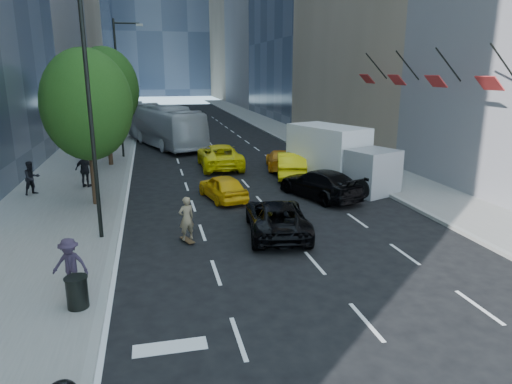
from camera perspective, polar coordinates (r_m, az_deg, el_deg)
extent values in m
plane|color=black|center=(16.06, 3.94, -9.14)|extent=(160.00, 160.00, 0.00)
cube|color=slate|center=(44.72, -18.94, 5.81)|extent=(6.00, 120.00, 0.15)
cube|color=slate|center=(46.73, 5.03, 6.91)|extent=(4.00, 120.00, 0.15)
cylinder|color=black|center=(18.18, -20.05, 9.66)|extent=(0.16, 0.16, 10.00)
cylinder|color=black|center=(36.09, -16.81, 12.10)|extent=(0.16, 0.16, 10.00)
cylinder|color=black|center=(36.18, -15.89, 19.64)|extent=(1.80, 0.12, 0.12)
cube|color=#99998C|center=(36.15, -14.37, 19.58)|extent=(0.50, 0.22, 0.15)
cylinder|color=#312413|center=(23.67, -19.65, 2.31)|extent=(0.30, 0.30, 3.15)
ellipsoid|color=#18340E|center=(23.23, -20.36, 10.17)|extent=(4.20, 4.20, 5.25)
cylinder|color=#312413|center=(33.46, -17.87, 6.13)|extent=(0.30, 0.30, 3.38)
ellipsoid|color=#18340E|center=(33.15, -18.36, 12.09)|extent=(4.50, 4.50, 5.62)
cylinder|color=#312413|center=(46.35, -16.64, 8.21)|extent=(0.30, 0.30, 2.93)
ellipsoid|color=#18340E|center=(46.13, -16.93, 11.93)|extent=(3.90, 3.90, 4.88)
cylinder|color=black|center=(54.17, -15.42, 10.39)|extent=(0.14, 0.14, 5.20)
imported|color=black|center=(54.08, -15.53, 12.07)|extent=(2.48, 0.53, 1.00)
cylinder|color=black|center=(23.76, 28.63, 13.92)|extent=(1.75, 0.08, 1.75)
cube|color=#A62726|center=(23.35, 27.14, 12.01)|extent=(0.64, 1.30, 0.64)
cylinder|color=black|center=(26.92, 22.91, 14.46)|extent=(1.75, 0.08, 1.75)
cube|color=#A62726|center=(26.56, 21.56, 12.76)|extent=(0.64, 1.30, 0.64)
cylinder|color=black|center=(30.28, 18.41, 14.78)|extent=(1.75, 0.08, 1.75)
cube|color=#A62726|center=(29.95, 17.18, 13.25)|extent=(0.64, 1.30, 0.64)
cylinder|color=black|center=(33.77, 14.82, 14.98)|extent=(1.75, 0.08, 1.75)
cube|color=#A62726|center=(33.48, 13.71, 13.59)|extent=(0.64, 1.30, 0.64)
imported|color=#79684B|center=(17.96, -8.68, -3.65)|extent=(0.74, 0.62, 1.74)
imported|color=black|center=(18.81, 2.61, -3.17)|extent=(3.03, 5.33, 1.40)
imported|color=black|center=(24.30, 7.99, 1.02)|extent=(3.74, 5.64, 1.52)
imported|color=#EFB20C|center=(23.81, -4.19, 0.62)|extent=(2.39, 4.19, 1.34)
imported|color=yellow|center=(29.03, 4.39, 3.48)|extent=(2.87, 5.15, 1.61)
imported|color=yellow|center=(31.77, -4.57, 4.51)|extent=(2.80, 5.94, 1.64)
imported|color=orange|center=(31.35, 3.06, 4.08)|extent=(2.69, 4.78, 1.31)
imported|color=silver|center=(41.98, -11.48, 8.14)|extent=(6.83, 13.18, 3.59)
cube|color=silver|center=(27.87, 8.94, 5.26)|extent=(4.11, 5.43, 2.84)
cube|color=gray|center=(25.57, 14.35, 2.43)|extent=(3.02, 2.84, 2.42)
cylinder|color=black|center=(24.64, 13.27, 0.40)|extent=(0.73, 1.11, 1.05)
cylinder|color=black|center=(26.28, 16.54, 1.07)|extent=(0.73, 1.11, 1.05)
cylinder|color=black|center=(28.66, 4.91, 2.76)|extent=(0.73, 1.11, 1.05)
cylinder|color=black|center=(30.08, 8.18, 3.24)|extent=(0.73, 1.11, 1.05)
imported|color=black|center=(26.91, -26.24, 1.58)|extent=(1.10, 1.08, 1.79)
imported|color=black|center=(27.43, -20.57, 2.61)|extent=(1.25, 0.86, 1.97)
imported|color=#2D2334|center=(14.78, -22.23, -8.38)|extent=(1.17, 0.84, 1.64)
cylinder|color=black|center=(13.84, -21.44, -11.67)|extent=(0.58, 0.58, 0.87)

